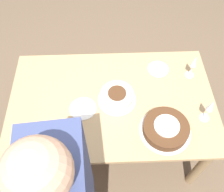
{
  "coord_description": "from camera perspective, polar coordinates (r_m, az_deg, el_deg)",
  "views": [
    {
      "loc": [
        -0.04,
        -0.99,
        2.22
      ],
      "look_at": [
        0.0,
        0.0,
        0.78
      ],
      "focal_mm": 40.0,
      "sensor_mm": 36.0,
      "label": 1
    }
  ],
  "objects": [
    {
      "name": "ground_plane",
      "position": [
        2.43,
        0.0,
        -10.5
      ],
      "size": [
        12.0,
        12.0,
        0.0
      ],
      "primitive_type": "plane",
      "color": "brown"
    },
    {
      "name": "dining_table",
      "position": [
        1.87,
        0.0,
        -2.73
      ],
      "size": [
        1.47,
        0.92,
        0.73
      ],
      "color": "tan",
      "rests_on": "ground_plane"
    },
    {
      "name": "cake_center_white",
      "position": [
        1.75,
        1.15,
        -0.23
      ],
      "size": [
        0.27,
        0.27,
        0.09
      ],
      "color": "white",
      "rests_on": "dining_table"
    },
    {
      "name": "cake_front_chocolate",
      "position": [
        1.66,
        12.17,
        -7.29
      ],
      "size": [
        0.34,
        0.34,
        0.08
      ],
      "color": "white",
      "rests_on": "dining_table"
    },
    {
      "name": "wine_glass_near",
      "position": [
        1.91,
        18.22,
        7.13
      ],
      "size": [
        0.07,
        0.07,
        0.2
      ],
      "color": "silver",
      "rests_on": "dining_table"
    },
    {
      "name": "wine_glass_far",
      "position": [
        1.71,
        21.61,
        -2.38
      ],
      "size": [
        0.07,
        0.07,
        0.21
      ],
      "color": "silver",
      "rests_on": "dining_table"
    },
    {
      "name": "dessert_plate_left",
      "position": [
        1.75,
        -6.68,
        -2.87
      ],
      "size": [
        0.19,
        0.19,
        0.01
      ],
      "color": "white",
      "rests_on": "dining_table"
    },
    {
      "name": "dessert_plate_right",
      "position": [
        1.99,
        10.49,
        6.09
      ],
      "size": [
        0.16,
        0.16,
        0.01
      ],
      "color": "white",
      "rests_on": "dining_table"
    },
    {
      "name": "fork_pile",
      "position": [
        1.74,
        -16.77,
        -7.04
      ],
      "size": [
        0.17,
        0.1,
        0.01
      ],
      "color": "silver",
      "rests_on": "dining_table"
    }
  ]
}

